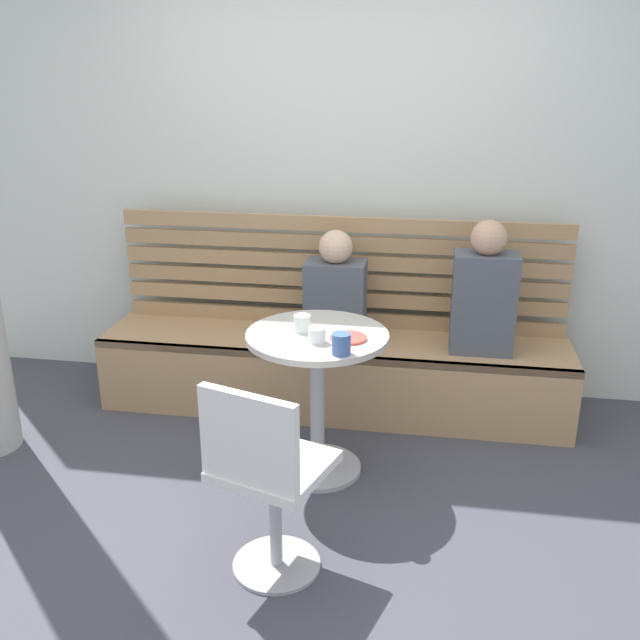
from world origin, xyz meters
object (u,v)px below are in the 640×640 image
at_px(booth_bench, 333,374).
at_px(plate_small, 349,338).
at_px(cup_glass_short, 302,323).
at_px(person_child_left, 335,291).
at_px(cup_ceramic_white, 317,335).
at_px(person_adult, 484,294).
at_px(cafe_table, 317,376).
at_px(white_chair, 266,475).
at_px(cup_mug_blue, 341,344).

height_order(booth_bench, plate_small, plate_small).
distance_m(cup_glass_short, plate_small, 0.24).
bearing_deg(cup_glass_short, person_child_left, 85.55).
bearing_deg(cup_glass_short, cup_ceramic_white, -54.08).
bearing_deg(booth_bench, cup_glass_short, -94.19).
distance_m(cup_ceramic_white, cup_glass_short, 0.16).
relative_size(booth_bench, person_adult, 3.69).
relative_size(person_child_left, cup_ceramic_white, 7.91).
relative_size(cafe_table, cup_ceramic_white, 9.25).
bearing_deg(white_chair, cup_mug_blue, 70.25).
bearing_deg(cup_ceramic_white, white_chair, -96.41).
height_order(person_child_left, cup_ceramic_white, person_child_left).
bearing_deg(cafe_table, cup_glass_short, 168.22).
distance_m(cup_glass_short, cup_mug_blue, 0.33).
distance_m(person_child_left, cup_ceramic_white, 0.84).
height_order(cafe_table, person_child_left, person_child_left).
bearing_deg(cup_mug_blue, cup_glass_short, 131.73).
height_order(cafe_table, cup_mug_blue, cup_mug_blue).
bearing_deg(cup_ceramic_white, cup_glass_short, 125.92).
relative_size(white_chair, cup_mug_blue, 8.95).
xyz_separation_m(cafe_table, white_chair, (-0.06, -0.81, -0.05)).
height_order(white_chair, person_child_left, person_child_left).
distance_m(cup_ceramic_white, cup_mug_blue, 0.18).
bearing_deg(booth_bench, cafe_table, -87.91).
bearing_deg(booth_bench, cup_mug_blue, -79.49).
relative_size(cup_ceramic_white, plate_small, 0.47).
xyz_separation_m(cup_ceramic_white, plate_small, (0.14, 0.06, -0.03)).
bearing_deg(cup_glass_short, plate_small, -16.16).
bearing_deg(booth_bench, cup_ceramic_white, -86.96).
height_order(person_adult, cup_ceramic_white, person_adult).
bearing_deg(cup_mug_blue, cafe_table, 122.19).
relative_size(cafe_table, person_child_left, 1.17).
bearing_deg(white_chair, person_adult, 59.67).
bearing_deg(booth_bench, white_chair, -91.36).
relative_size(person_adult, cup_mug_blue, 7.70).
bearing_deg(person_adult, white_chair, -120.33).
height_order(booth_bench, cup_ceramic_white, cup_ceramic_white).
distance_m(cafe_table, white_chair, 0.81).
height_order(booth_bench, white_chair, white_chair).
bearing_deg(person_adult, cup_mug_blue, -126.15).
relative_size(person_adult, plate_small, 4.30).
distance_m(person_adult, cup_ceramic_white, 1.10).
bearing_deg(booth_bench, plate_small, -76.36).
bearing_deg(person_child_left, plate_small, -77.34).
bearing_deg(cafe_table, cup_mug_blue, -57.81).
bearing_deg(cup_mug_blue, person_adult, 53.85).
xyz_separation_m(person_adult, cup_glass_short, (-0.88, -0.65, 0.01)).
height_order(white_chair, cup_mug_blue, white_chair).
xyz_separation_m(cup_mug_blue, plate_small, (0.01, 0.18, -0.04)).
xyz_separation_m(booth_bench, cup_ceramic_white, (0.04, -0.81, 0.55)).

